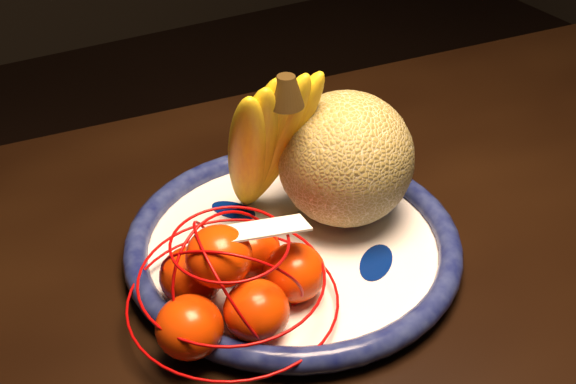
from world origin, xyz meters
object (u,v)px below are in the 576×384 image
dining_table (512,291)px  banana_bunch (264,140)px  fruit_bowl (293,244)px  cantaloupe (346,159)px  mandarin_bag (234,282)px

dining_table → banana_bunch: size_ratio=7.56×
dining_table → fruit_bowl: bearing=160.9°
cantaloupe → banana_bunch: (-0.07, 0.03, 0.03)m
fruit_bowl → banana_bunch: bearing=95.1°
cantaloupe → banana_bunch: bearing=156.5°
banana_bunch → mandarin_bag: 0.15m
dining_table → mandarin_bag: size_ratio=7.73×
cantaloupe → mandarin_bag: cantaloupe is taller
fruit_bowl → banana_bunch: 0.11m
mandarin_bag → cantaloupe: bearing=23.6°
cantaloupe → mandarin_bag: size_ratio=0.73×
fruit_bowl → mandarin_bag: bearing=-149.6°
banana_bunch → mandarin_bag: size_ratio=1.02×
banana_bunch → fruit_bowl: bearing=-93.1°
fruit_bowl → mandarin_bag: size_ratio=1.77×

